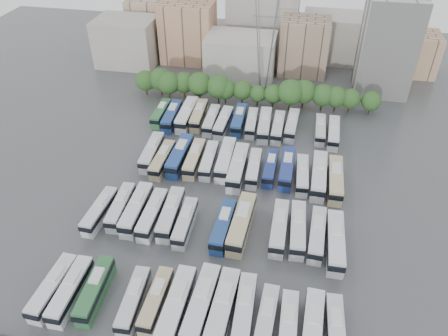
% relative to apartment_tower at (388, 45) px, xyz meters
% --- Properties ---
extents(ground, '(220.00, 220.00, 0.00)m').
position_rel_apartment_tower_xyz_m(ground, '(-34.00, -58.00, -13.00)').
color(ground, '#424447').
rests_on(ground, ground).
extents(tree_line, '(65.22, 8.07, 8.46)m').
position_rel_apartment_tower_xyz_m(tree_line, '(-35.80, -15.92, -8.51)').
color(tree_line, black).
rests_on(tree_line, ground).
extents(city_buildings, '(102.00, 35.00, 20.00)m').
position_rel_apartment_tower_xyz_m(city_buildings, '(-41.46, 13.86, -5.13)').
color(city_buildings, '#9E998E').
rests_on(city_buildings, ground).
extents(apartment_tower, '(14.00, 14.00, 26.00)m').
position_rel_apartment_tower_xyz_m(apartment_tower, '(0.00, 0.00, 0.00)').
color(apartment_tower, silver).
rests_on(apartment_tower, ground).
extents(electricity_pylon, '(9.00, 6.91, 33.83)m').
position_rel_apartment_tower_xyz_m(electricity_pylon, '(-32.00, -8.00, 5.66)').
color(electricity_pylon, slate).
rests_on(electricity_pylon, ground).
extents(bus_r0_s0, '(2.98, 11.70, 3.64)m').
position_rel_apartment_tower_xyz_m(bus_r0_s0, '(-55.32, -82.66, -11.21)').
color(bus_r0_s0, silver).
rests_on(bus_r0_s0, ground).
extents(bus_r0_s1, '(2.63, 11.70, 3.66)m').
position_rel_apartment_tower_xyz_m(bus_r0_s1, '(-52.38, -82.67, -11.20)').
color(bus_r0_s1, white).
rests_on(bus_r0_s1, ground).
extents(bus_r0_s2, '(3.08, 11.62, 3.61)m').
position_rel_apartment_tower_xyz_m(bus_r0_s2, '(-48.80, -81.84, -11.23)').
color(bus_r0_s2, '#2C6739').
rests_on(bus_r0_s2, ground).
extents(bus_r0_s4, '(2.96, 11.14, 3.46)m').
position_rel_apartment_tower_xyz_m(bus_r0_s4, '(-42.35, -82.48, -11.30)').
color(bus_r0_s4, silver).
rests_on(bus_r0_s4, ground).
extents(bus_r0_s5, '(2.51, 10.94, 3.42)m').
position_rel_apartment_tower_xyz_m(bus_r0_s5, '(-39.04, -81.79, -11.32)').
color(bus_r0_s5, tan).
rests_on(bus_r0_s5, ground).
extents(bus_r0_s6, '(3.08, 13.27, 4.15)m').
position_rel_apartment_tower_xyz_m(bus_r0_s6, '(-35.65, -82.61, -10.96)').
color(bus_r0_s6, silver).
rests_on(bus_r0_s6, ground).
extents(bus_r0_s7, '(3.41, 13.33, 4.15)m').
position_rel_apartment_tower_xyz_m(bus_r0_s7, '(-32.14, -81.48, -10.96)').
color(bus_r0_s7, silver).
rests_on(bus_r0_s7, ground).
extents(bus_r0_s8, '(3.35, 13.30, 4.14)m').
position_rel_apartment_tower_xyz_m(bus_r0_s8, '(-28.94, -81.70, -10.97)').
color(bus_r0_s8, silver).
rests_on(bus_r0_s8, ground).
extents(bus_r0_s9, '(3.00, 12.04, 3.75)m').
position_rel_apartment_tower_xyz_m(bus_r0_s9, '(-25.76, -81.23, -11.16)').
color(bus_r0_s9, silver).
rests_on(bus_r0_s9, ground).
extents(bus_r0_s10, '(2.94, 11.33, 3.52)m').
position_rel_apartment_tower_xyz_m(bus_r0_s10, '(-22.46, -82.20, -11.27)').
color(bus_r0_s10, silver).
rests_on(bus_r0_s10, ground).
extents(bus_r0_s11, '(2.61, 11.43, 3.58)m').
position_rel_apartment_tower_xyz_m(bus_r0_s11, '(-19.29, -82.83, -11.24)').
color(bus_r0_s11, silver).
rests_on(bus_r0_s11, ground).
extents(bus_r0_s12, '(3.23, 12.51, 3.89)m').
position_rel_apartment_tower_xyz_m(bus_r0_s12, '(-15.95, -82.59, -11.09)').
color(bus_r0_s12, silver).
rests_on(bus_r0_s12, ground).
extents(bus_r0_s13, '(2.96, 11.25, 3.50)m').
position_rel_apartment_tower_xyz_m(bus_r0_s13, '(-12.73, -82.06, -11.28)').
color(bus_r0_s13, silver).
rests_on(bus_r0_s13, ground).
extents(bus_r1_s0, '(2.94, 11.39, 3.55)m').
position_rel_apartment_tower_xyz_m(bus_r1_s0, '(-55.48, -64.98, -11.26)').
color(bus_r1_s0, silver).
rests_on(bus_r1_s0, ground).
extents(bus_r1_s1, '(3.05, 11.50, 3.57)m').
position_rel_apartment_tower_xyz_m(bus_r1_s1, '(-52.09, -63.15, -11.25)').
color(bus_r1_s1, silver).
rests_on(bus_r1_s1, ground).
extents(bus_r1_s2, '(2.95, 12.63, 3.95)m').
position_rel_apartment_tower_xyz_m(bus_r1_s2, '(-48.85, -63.43, -11.06)').
color(bus_r1_s2, silver).
rests_on(bus_r1_s2, ground).
extents(bus_r1_s3, '(2.62, 11.95, 3.75)m').
position_rel_apartment_tower_xyz_m(bus_r1_s3, '(-45.54, -64.11, -11.16)').
color(bus_r1_s3, silver).
rests_on(bus_r1_s3, ground).
extents(bus_r1_s4, '(3.16, 12.41, 3.87)m').
position_rel_apartment_tower_xyz_m(bus_r1_s4, '(-42.26, -63.36, -11.10)').
color(bus_r1_s4, silver).
rests_on(bus_r1_s4, ground).
extents(bus_r1_s5, '(2.61, 11.18, 3.49)m').
position_rel_apartment_tower_xyz_m(bus_r1_s5, '(-39.10, -64.90, -11.28)').
color(bus_r1_s5, silver).
rests_on(bus_r1_s5, ground).
extents(bus_r1_s7, '(2.91, 11.87, 3.70)m').
position_rel_apartment_tower_xyz_m(bus_r1_s7, '(-32.18, -64.52, -11.18)').
color(bus_r1_s7, navy).
rests_on(bus_r1_s7, ground).
extents(bus_r1_s8, '(3.64, 13.80, 4.29)m').
position_rel_apartment_tower_xyz_m(bus_r1_s8, '(-29.04, -63.55, -10.89)').
color(bus_r1_s8, tan).
rests_on(bus_r1_s8, ground).
extents(bus_r1_s10, '(2.71, 12.22, 3.83)m').
position_rel_apartment_tower_xyz_m(bus_r1_s10, '(-22.37, -63.12, -11.12)').
color(bus_r1_s10, silver).
rests_on(bus_r1_s10, ground).
extents(bus_r1_s11, '(3.16, 12.29, 3.83)m').
position_rel_apartment_tower_xyz_m(bus_r1_s11, '(-19.12, -62.84, -11.12)').
color(bus_r1_s11, silver).
rests_on(bus_r1_s11, ground).
extents(bus_r1_s12, '(3.08, 11.90, 3.70)m').
position_rel_apartment_tower_xyz_m(bus_r1_s12, '(-15.72, -63.42, -11.18)').
color(bus_r1_s12, silver).
rests_on(bus_r1_s12, ground).
extents(bus_r1_s13, '(3.03, 13.03, 4.07)m').
position_rel_apartment_tower_xyz_m(bus_r1_s13, '(-12.62, -64.88, -11.00)').
color(bus_r1_s13, silver).
rests_on(bus_r1_s13, ground).
extents(bus_r2_s1, '(3.21, 12.35, 3.84)m').
position_rel_apartment_tower_xyz_m(bus_r2_s1, '(-52.06, -44.98, -11.11)').
color(bus_r2_s1, silver).
rests_on(bus_r2_s1, ground).
extents(bus_r2_s2, '(2.77, 11.61, 3.63)m').
position_rel_apartment_tower_xyz_m(bus_r2_s2, '(-48.96, -47.12, -11.22)').
color(bus_r2_s2, tan).
rests_on(bus_r2_s2, ground).
extents(bus_r2_s3, '(3.09, 13.12, 4.10)m').
position_rel_apartment_tower_xyz_m(bus_r2_s3, '(-45.63, -45.18, -10.99)').
color(bus_r2_s3, navy).
rests_on(bus_r2_s3, ground).
extents(bus_r2_s4, '(2.74, 11.91, 3.73)m').
position_rel_apartment_tower_xyz_m(bus_r2_s4, '(-42.30, -45.51, -11.17)').
color(bus_r2_s4, beige).
rests_on(bus_r2_s4, ground).
extents(bus_r2_s5, '(2.89, 11.44, 3.56)m').
position_rel_apartment_tower_xyz_m(bus_r2_s5, '(-39.07, -45.38, -11.25)').
color(bus_r2_s5, silver).
rests_on(bus_r2_s5, ground).
extents(bus_r2_s6, '(3.18, 13.05, 4.07)m').
position_rel_apartment_tower_xyz_m(bus_r2_s6, '(-35.58, -44.68, -11.00)').
color(bus_r2_s6, silver).
rests_on(bus_r2_s6, ground).
extents(bus_r2_s7, '(3.09, 13.66, 4.28)m').
position_rel_apartment_tower_xyz_m(bus_r2_s7, '(-32.48, -47.05, -10.90)').
color(bus_r2_s7, silver).
rests_on(bus_r2_s7, ground).
extents(bus_r2_s8, '(2.78, 11.28, 3.52)m').
position_rel_apartment_tower_xyz_m(bus_r2_s8, '(-29.22, -46.30, -11.27)').
color(bus_r2_s8, silver).
rests_on(bus_r2_s8, ground).
extents(bus_r2_s9, '(2.49, 10.88, 3.41)m').
position_rel_apartment_tower_xyz_m(bus_r2_s9, '(-25.82, -45.44, -11.33)').
color(bus_r2_s9, navy).
rests_on(bus_r2_s9, ground).
extents(bus_r2_s10, '(2.80, 12.21, 3.82)m').
position_rel_apartment_tower_xyz_m(bus_r2_s10, '(-22.38, -45.21, -11.12)').
color(bus_r2_s10, navy).
rests_on(bus_r2_s10, ground).
extents(bus_r2_s11, '(2.94, 11.37, 3.54)m').
position_rel_apartment_tower_xyz_m(bus_r2_s11, '(-19.13, -46.73, -11.26)').
color(bus_r2_s11, silver).
rests_on(bus_r2_s11, ground).
extents(bus_r2_s12, '(3.18, 13.49, 4.22)m').
position_rel_apartment_tower_xyz_m(bus_r2_s12, '(-15.79, -46.70, -10.93)').
color(bus_r2_s12, silver).
rests_on(bus_r2_s12, ground).
extents(bus_r2_s13, '(2.85, 12.94, 4.06)m').
position_rel_apartment_tower_xyz_m(bus_r2_s13, '(-12.46, -47.32, -11.01)').
color(bus_r2_s13, '#C8B789').
rests_on(bus_r2_s13, ground).
extents(bus_r3_s0, '(2.45, 11.01, 3.45)m').
position_rel_apartment_tower_xyz_m(bus_r3_s0, '(-55.44, -27.74, -11.31)').
color(bus_r3_s0, '#2D6B3B').
rests_on(bus_r3_s0, ground).
extents(bus_r3_s1, '(3.12, 12.35, 3.85)m').
position_rel_apartment_tower_xyz_m(bus_r3_s1, '(-52.26, -28.92, -11.11)').
color(bus_r3_s1, navy).
rests_on(bus_r3_s1, ground).
extents(bus_r3_s2, '(3.09, 13.46, 4.21)m').
position_rel_apartment_tower_xyz_m(bus_r3_s2, '(-48.70, -27.82, -10.93)').
color(bus_r3_s2, white).
rests_on(bus_r3_s2, ground).
extents(bus_r3_s3, '(3.18, 12.21, 3.80)m').
position_rel_apartment_tower_xyz_m(bus_r3_s3, '(-45.76, -27.24, -11.13)').
color(bus_r3_s3, '#C3B386').
rests_on(bus_r3_s3, ground).
extents(bus_r3_s4, '(2.62, 11.40, 3.57)m').
position_rel_apartment_tower_xyz_m(bus_r3_s4, '(-42.17, -28.84, -11.25)').
color(bus_r3_s4, silver).
rests_on(bus_r3_s4, ground).
extents(bus_r3_s5, '(3.05, 11.86, 3.69)m').
position_rel_apartment_tower_xyz_m(bus_r3_s5, '(-39.06, -29.40, -11.19)').
color(bus_r3_s5, silver).
rests_on(bus_r3_s5, ground).
extents(bus_r3_s6, '(2.84, 12.06, 3.77)m').
position_rel_apartment_tower_xyz_m(bus_r3_s6, '(-35.54, -27.53, -11.15)').
color(bus_r3_s6, navy).
rests_on(bus_r3_s6, ground).
extents(bus_r3_s7, '(2.86, 10.96, 3.41)m').
position_rel_apartment_tower_xyz_m(bus_r3_s7, '(-32.30, -28.07, -11.33)').
color(bus_r3_s7, silver).
rests_on(bus_r3_s7, ground).
extents(bus_r3_s8, '(3.24, 12.68, 3.95)m').
position_rel_apartment_tower_xyz_m(bus_r3_s8, '(-29.05, -28.84, -11.06)').
color(bus_r3_s8, silver).
rests_on(bus_r3_s8, ground).
extents(bus_r3_s9, '(2.56, 11.55, 3.62)m').
position_rel_apartment_tower_xyz_m(bus_r3_s9, '(-25.76, -29.02, -11.22)').
color(bus_r3_s9, silver).
rests_on(bus_r3_s9, ground).
extents(bus_r3_s10, '(3.08, 11.87, 3.69)m').
position_rel_apartment_tower_xyz_m(bus_r3_s10, '(-22.57, -27.47, -11.19)').
color(bus_r3_s10, silver).
rests_on(bus_r3_s10, ground).
extents(bus_r3_s12, '(2.45, 10.85, 3.40)m').
position_rel_apartment_tower_xyz_m(bus_r3_s12, '(-15.81, -28.00, -11.33)').
color(bus_r3_s12, silver).
rests_on(bus_r3_s12, ground).
extents(bus_r3_s13, '(2.86, 11.72, 3.66)m').
position_rel_apartment_tower_xyz_m(bus_r3_s13, '(-12.71, -29.01, -11.21)').
color(bus_r3_s13, silver).
rests_on(bus_r3_s13, ground).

